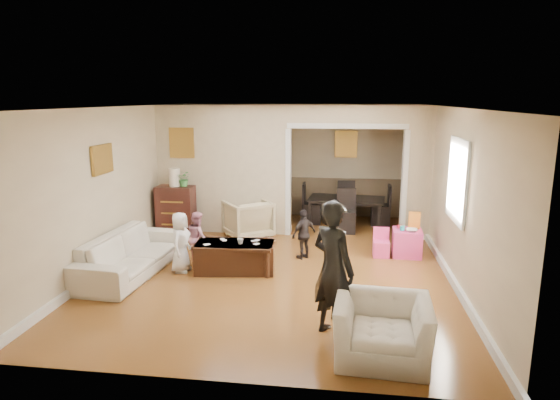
# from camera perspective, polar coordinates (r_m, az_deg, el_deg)

# --- Properties ---
(floor) EXTENTS (7.00, 7.00, 0.00)m
(floor) POSITION_cam_1_polar(r_m,az_deg,el_deg) (8.16, -0.19, -7.52)
(floor) COLOR #935926
(floor) RESTS_ON ground
(partition_left) EXTENTS (2.75, 0.18, 2.60)m
(partition_left) POSITION_cam_1_polar(r_m,az_deg,el_deg) (9.83, -6.76, 3.60)
(partition_left) COLOR beige
(partition_left) RESTS_ON ground
(partition_right) EXTENTS (0.55, 0.18, 2.60)m
(partition_right) POSITION_cam_1_polar(r_m,az_deg,el_deg) (9.64, 16.07, 3.04)
(partition_right) COLOR beige
(partition_right) RESTS_ON ground
(partition_header) EXTENTS (2.22, 0.18, 0.35)m
(partition_header) POSITION_cam_1_polar(r_m,az_deg,el_deg) (9.42, 8.05, 10.07)
(partition_header) COLOR beige
(partition_header) RESTS_ON partition_right
(window_pane) EXTENTS (0.03, 0.95, 1.10)m
(window_pane) POSITION_cam_1_polar(r_m,az_deg,el_deg) (7.51, 20.50, 2.20)
(window_pane) COLOR white
(window_pane) RESTS_ON ground
(framed_art_partition) EXTENTS (0.45, 0.03, 0.55)m
(framed_art_partition) POSITION_cam_1_polar(r_m,az_deg,el_deg) (9.90, -11.64, 6.70)
(framed_art_partition) COLOR brown
(framed_art_partition) RESTS_ON partition_left
(framed_art_sofa_wall) EXTENTS (0.03, 0.55, 0.40)m
(framed_art_sofa_wall) POSITION_cam_1_polar(r_m,az_deg,el_deg) (8.01, -20.47, 4.59)
(framed_art_sofa_wall) COLOR brown
(framed_art_alcove) EXTENTS (0.45, 0.03, 0.55)m
(framed_art_alcove) POSITION_cam_1_polar(r_m,az_deg,el_deg) (11.11, 7.89, 6.63)
(framed_art_alcove) COLOR brown
(sofa) EXTENTS (1.02, 2.26, 0.64)m
(sofa) POSITION_cam_1_polar(r_m,az_deg,el_deg) (7.98, -17.37, -6.13)
(sofa) COLOR silver
(sofa) RESTS_ON ground
(armchair_back) EXTENTS (1.15, 1.16, 0.76)m
(armchair_back) POSITION_cam_1_polar(r_m,az_deg,el_deg) (9.51, -3.86, -2.28)
(armchair_back) COLOR #C7B38A
(armchair_back) RESTS_ON ground
(armchair_front) EXTENTS (1.06, 0.94, 0.65)m
(armchair_front) POSITION_cam_1_polar(r_m,az_deg,el_deg) (5.39, 12.10, -14.86)
(armchair_front) COLOR silver
(armchair_front) RESTS_ON ground
(dresser) EXTENTS (0.74, 0.41, 1.01)m
(dresser) POSITION_cam_1_polar(r_m,az_deg,el_deg) (9.85, -12.31, -1.28)
(dresser) COLOR #361410
(dresser) RESTS_ON ground
(table_lamp) EXTENTS (0.22, 0.22, 0.36)m
(table_lamp) POSITION_cam_1_polar(r_m,az_deg,el_deg) (9.72, -12.49, 2.66)
(table_lamp) COLOR #F1DEC5
(table_lamp) RESTS_ON dresser
(potted_plant) EXTENTS (0.28, 0.25, 0.32)m
(potted_plant) POSITION_cam_1_polar(r_m,az_deg,el_deg) (9.66, -11.37, 2.52)
(potted_plant) COLOR #3A7F38
(potted_plant) RESTS_ON dresser
(coffee_table) EXTENTS (1.31, 0.77, 0.47)m
(coffee_table) POSITION_cam_1_polar(r_m,az_deg,el_deg) (7.78, -5.38, -6.75)
(coffee_table) COLOR #331A10
(coffee_table) RESTS_ON ground
(coffee_cup) EXTENTS (0.11, 0.11, 0.09)m
(coffee_cup) POSITION_cam_1_polar(r_m,az_deg,el_deg) (7.63, -4.77, -4.94)
(coffee_cup) COLOR beige
(coffee_cup) RESTS_ON coffee_table
(play_table) EXTENTS (0.52, 0.52, 0.47)m
(play_table) POSITION_cam_1_polar(r_m,az_deg,el_deg) (8.75, 14.91, -4.96)
(play_table) COLOR #D93984
(play_table) RESTS_ON ground
(cereal_box) EXTENTS (0.20, 0.08, 0.30)m
(cereal_box) POSITION_cam_1_polar(r_m,az_deg,el_deg) (8.76, 15.75, -2.35)
(cereal_box) COLOR gold
(cereal_box) RESTS_ON play_table
(cyan_cup) EXTENTS (0.08, 0.08, 0.08)m
(cyan_cup) POSITION_cam_1_polar(r_m,az_deg,el_deg) (8.61, 14.39, -3.28)
(cyan_cup) COLOR #22AAAE
(cyan_cup) RESTS_ON play_table
(toy_block) EXTENTS (0.09, 0.08, 0.05)m
(toy_block) POSITION_cam_1_polar(r_m,az_deg,el_deg) (8.77, 14.13, -3.08)
(toy_block) COLOR red
(toy_block) RESTS_ON play_table
(play_bowl) EXTENTS (0.22, 0.22, 0.05)m
(play_bowl) POSITION_cam_1_polar(r_m,az_deg,el_deg) (8.57, 15.44, -3.51)
(play_bowl) COLOR white
(play_bowl) RESTS_ON play_table
(dining_table) EXTENTS (1.72, 1.08, 0.58)m
(dining_table) POSITION_cam_1_polar(r_m,az_deg,el_deg) (10.61, 7.86, -1.36)
(dining_table) COLOR black
(dining_table) RESTS_ON ground
(adult_person) EXTENTS (0.70, 0.69, 1.64)m
(adult_person) POSITION_cam_1_polar(r_m,az_deg,el_deg) (5.57, 6.35, -8.19)
(adult_person) COLOR black
(adult_person) RESTS_ON ground
(child_kneel_a) EXTENTS (0.34, 0.49, 0.98)m
(child_kneel_a) POSITION_cam_1_polar(r_m,az_deg,el_deg) (7.80, -11.79, -4.95)
(child_kneel_a) COLOR white
(child_kneel_a) RESTS_ON ground
(child_kneel_b) EXTENTS (0.49, 0.54, 0.88)m
(child_kneel_b) POSITION_cam_1_polar(r_m,az_deg,el_deg) (8.17, -9.75, -4.41)
(child_kneel_b) COLOR #CA7E91
(child_kneel_b) RESTS_ON ground
(child_toddler) EXTENTS (0.50, 0.52, 0.87)m
(child_toddler) POSITION_cam_1_polar(r_m,az_deg,el_deg) (8.28, 2.87, -4.09)
(child_toddler) COLOR black
(child_toddler) RESTS_ON ground
(craft_papers) EXTENTS (0.89, 0.45, 0.00)m
(craft_papers) POSITION_cam_1_polar(r_m,az_deg,el_deg) (7.76, -5.24, -4.97)
(craft_papers) COLOR white
(craft_papers) RESTS_ON coffee_table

